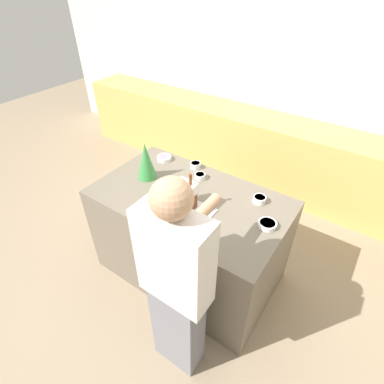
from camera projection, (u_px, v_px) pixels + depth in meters
ground_plane at (190, 269)px, 3.04m from camera, size 12.00×12.00×0.00m
wall_back at (291, 83)px, 3.66m from camera, size 8.00×0.05×2.60m
back_cabinet_block at (269, 154)px, 3.95m from camera, size 6.00×0.60×0.94m
kitchen_island at (190, 236)px, 2.76m from camera, size 1.62×0.95×0.94m
baking_tray at (184, 208)px, 2.35m from camera, size 0.46×0.27×0.01m
gingerbread_house at (184, 196)px, 2.27m from camera, size 0.17×0.15×0.32m
decorative_tree at (146, 161)px, 2.59m from camera, size 0.17×0.17×0.34m
candy_bowl_far_left at (267, 224)px, 2.18m from camera, size 0.14×0.14×0.04m
candy_bowl_center_rear at (260, 199)px, 2.40m from camera, size 0.11×0.11×0.05m
candy_bowl_behind_tray at (164, 158)px, 2.92m from camera, size 0.14×0.14×0.04m
candy_bowl_far_right at (196, 165)px, 2.80m from camera, size 0.10×0.10×0.05m
candy_bowl_near_tray_left at (200, 176)px, 2.66m from camera, size 0.10×0.10×0.05m
person at (177, 287)px, 1.86m from camera, size 0.44×0.56×1.69m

